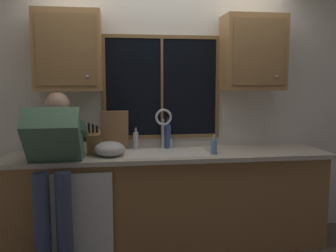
# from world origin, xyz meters

# --- Properties ---
(back_wall) EXTENTS (5.34, 0.12, 2.55)m
(back_wall) POSITION_xyz_m (0.00, 0.06, 1.27)
(back_wall) COLOR silver
(back_wall) RESTS_ON floor
(window_glass) EXTENTS (1.10, 0.02, 0.95)m
(window_glass) POSITION_xyz_m (-0.03, -0.01, 1.52)
(window_glass) COLOR black
(window_frame_top) EXTENTS (1.17, 0.02, 0.04)m
(window_frame_top) POSITION_xyz_m (-0.03, -0.02, 2.02)
(window_frame_top) COLOR brown
(window_frame_bottom) EXTENTS (1.17, 0.02, 0.04)m
(window_frame_bottom) POSITION_xyz_m (-0.03, -0.02, 1.03)
(window_frame_bottom) COLOR brown
(window_frame_left) EXTENTS (0.03, 0.02, 0.95)m
(window_frame_left) POSITION_xyz_m (-0.60, -0.02, 1.52)
(window_frame_left) COLOR brown
(window_frame_right) EXTENTS (0.03, 0.02, 0.95)m
(window_frame_right) POSITION_xyz_m (0.53, -0.02, 1.52)
(window_frame_right) COLOR brown
(window_mullion_center) EXTENTS (0.02, 0.02, 0.95)m
(window_mullion_center) POSITION_xyz_m (-0.03, -0.02, 1.52)
(window_mullion_center) COLOR brown
(lower_cabinet_run) EXTENTS (2.94, 0.58, 0.88)m
(lower_cabinet_run) POSITION_xyz_m (0.00, -0.29, 0.44)
(lower_cabinet_run) COLOR olive
(lower_cabinet_run) RESTS_ON floor
(countertop) EXTENTS (3.00, 0.62, 0.04)m
(countertop) POSITION_xyz_m (0.00, -0.31, 0.90)
(countertop) COLOR beige
(countertop) RESTS_ON lower_cabinet_run
(dishwasher_front) EXTENTS (0.60, 0.02, 0.74)m
(dishwasher_front) POSITION_xyz_m (-0.83, -0.61, 0.46)
(dishwasher_front) COLOR white
(upper_cabinet_left) EXTENTS (0.59, 0.36, 0.72)m
(upper_cabinet_left) POSITION_xyz_m (-0.91, -0.17, 1.86)
(upper_cabinet_left) COLOR #A87A47
(upper_cabinet_right) EXTENTS (0.59, 0.36, 0.72)m
(upper_cabinet_right) POSITION_xyz_m (0.84, -0.17, 1.86)
(upper_cabinet_right) COLOR #A87A47
(sink) EXTENTS (0.80, 0.46, 0.21)m
(sink) POSITION_xyz_m (-0.03, -0.30, 0.82)
(sink) COLOR white
(sink) RESTS_ON lower_cabinet_run
(faucet) EXTENTS (0.18, 0.09, 0.40)m
(faucet) POSITION_xyz_m (-0.03, -0.12, 1.17)
(faucet) COLOR silver
(faucet) RESTS_ON countertop
(person_standing) EXTENTS (0.53, 0.71, 1.50)m
(person_standing) POSITION_xyz_m (-1.00, -0.58, 0.94)
(person_standing) COLOR #384260
(person_standing) RESTS_ON floor
(knife_block) EXTENTS (0.12, 0.18, 0.32)m
(knife_block) POSITION_xyz_m (-0.70, -0.29, 1.03)
(knife_block) COLOR olive
(knife_block) RESTS_ON countertop
(cutting_board) EXTENTS (0.26, 0.10, 0.39)m
(cutting_board) POSITION_xyz_m (-0.50, -0.09, 1.11)
(cutting_board) COLOR #997047
(cutting_board) RESTS_ON countertop
(mixing_bowl) EXTENTS (0.28, 0.28, 0.14)m
(mixing_bowl) POSITION_xyz_m (-0.55, -0.37, 0.98)
(mixing_bowl) COLOR #B7B7BC
(mixing_bowl) RESTS_ON countertop
(soap_dispenser) EXTENTS (0.06, 0.07, 0.18)m
(soap_dispenser) POSITION_xyz_m (0.40, -0.42, 0.99)
(soap_dispenser) COLOR #668CCC
(soap_dispenser) RESTS_ON countertop
(bottle_green_glass) EXTENTS (0.05, 0.05, 0.23)m
(bottle_green_glass) POSITION_xyz_m (-0.30, -0.09, 1.01)
(bottle_green_glass) COLOR #B7B7BC
(bottle_green_glass) RESTS_ON countertop
(bottle_tall_clear) EXTENTS (0.06, 0.06, 0.31)m
(bottle_tall_clear) POSITION_xyz_m (0.02, -0.07, 1.05)
(bottle_tall_clear) COLOR #334C8C
(bottle_tall_clear) RESTS_ON countertop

